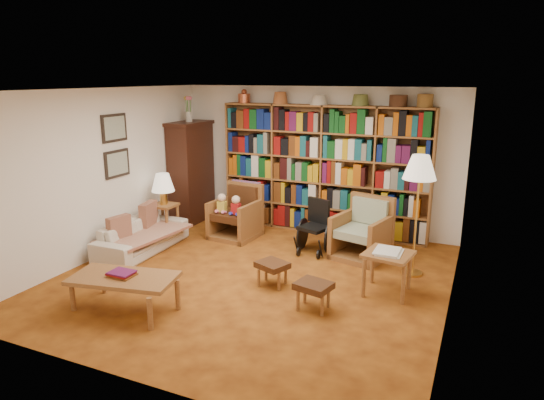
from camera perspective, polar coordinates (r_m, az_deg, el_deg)
The scene contains 23 objects.
floor at distance 6.68m, azimuth -2.24°, elevation -9.14°, with size 5.00×5.00×0.00m, color #AB5E1A.
ceiling at distance 6.13m, azimuth -2.47°, elevation 12.82°, with size 5.00×5.00×0.00m, color white.
wall_back at distance 8.56m, azimuth 5.10°, elevation 4.81°, with size 5.00×5.00×0.00m, color white.
wall_front at distance 4.28m, azimuth -17.38°, elevation -5.62°, with size 5.00×5.00×0.00m, color white.
wall_left at distance 7.71m, azimuth -19.29°, elevation 2.99°, with size 5.00×5.00×0.00m, color white.
wall_right at distance 5.67m, azimuth 20.94°, elevation -1.04°, with size 5.00×5.00×0.00m, color white.
bookshelf at distance 8.35m, azimuth 6.00°, elevation 3.99°, with size 3.60×0.30×2.42m.
curio_cabinet at distance 9.15m, azimuth -9.49°, elevation 3.41°, with size 0.50×0.95×2.40m.
framed_pictures at distance 7.85m, azimuth -17.91°, elevation 6.08°, with size 0.03×0.52×0.97m.
sofa at distance 7.84m, azimuth -15.04°, elevation -4.11°, with size 0.65×1.67×0.49m, color beige.
sofa_throw at distance 7.80m, azimuth -14.78°, elevation -3.77°, with size 0.77×1.43×0.04m, color beige.
cushion_left at distance 8.12m, azimuth -14.31°, elevation -1.90°, with size 0.13×0.42×0.42m, color maroon.
cushion_right at distance 7.61m, azimuth -17.55°, elevation -3.23°, with size 0.12×0.38×0.38m, color maroon.
side_table_lamp at distance 8.41m, azimuth -12.54°, elevation -1.49°, with size 0.39×0.39×0.57m.
table_lamp at distance 8.28m, azimuth -12.73°, elevation 1.90°, with size 0.39×0.39×0.53m.
armchair_leather at distance 8.27m, azimuth -4.06°, elevation -1.74°, with size 0.78×0.82×0.91m.
armchair_sage at distance 7.48m, azimuth 10.61°, elevation -3.92°, with size 0.91×0.92×0.91m.
wheelchair at distance 7.57m, azimuth 5.18°, elevation -3.29°, with size 0.51×0.66×0.82m.
floor_lamp at distance 6.66m, azimuth 16.98°, elevation 3.14°, with size 0.44×0.44×1.67m.
side_table_papers at distance 6.24m, azimuth 13.50°, elevation -6.73°, with size 0.63×0.63×0.57m.
footstool_a at distance 6.35m, azimuth 0.04°, elevation -7.83°, with size 0.47×0.44×0.32m.
footstool_b at distance 5.76m, azimuth 4.91°, elevation -10.23°, with size 0.46×0.41×0.33m.
coffee_table at distance 5.93m, azimuth -17.04°, elevation -8.98°, with size 1.30×0.83×0.48m.
Camera 1 is at (2.72, -5.49, 2.67)m, focal length 32.00 mm.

